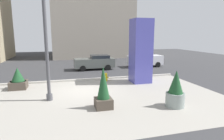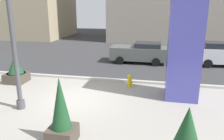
# 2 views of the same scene
# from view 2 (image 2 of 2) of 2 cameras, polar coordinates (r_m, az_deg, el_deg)

# --- Properties ---
(ground_plane) EXTENTS (60.00, 60.00, 0.00)m
(ground_plane) POSITION_cam_2_polar(r_m,az_deg,el_deg) (15.10, -3.54, -1.49)
(ground_plane) COLOR #38383A
(plaza_pavement) EXTENTS (18.00, 10.00, 0.02)m
(plaza_pavement) POSITION_cam_2_polar(r_m,az_deg,el_deg) (9.87, -12.90, -11.76)
(plaza_pavement) COLOR #9E998E
(plaza_pavement) RESTS_ON ground_plane
(curb_strip) EXTENTS (18.00, 0.24, 0.16)m
(curb_strip) POSITION_cam_2_polar(r_m,az_deg,el_deg) (14.27, -4.47, -2.22)
(curb_strip) COLOR #B7B2A8
(curb_strip) RESTS_ON ground_plane
(lamp_post) EXTENTS (0.44, 0.44, 7.08)m
(lamp_post) POSITION_cam_2_polar(r_m,az_deg,el_deg) (10.38, -23.69, 8.72)
(lamp_post) COLOR #4C4C51
(lamp_post) RESTS_ON ground_plane
(art_pillar_blue) EXTENTS (1.53, 1.53, 5.21)m
(art_pillar_blue) POSITION_cam_2_polar(r_m,az_deg,el_deg) (11.49, 17.63, 5.61)
(art_pillar_blue) COLOR #4C4CAD
(art_pillar_blue) RESTS_ON ground_plane
(potted_plant_by_pillar) EXTENTS (0.91, 0.91, 2.32)m
(potted_plant_by_pillar) POSITION_cam_2_polar(r_m,az_deg,el_deg) (7.88, -12.60, -10.97)
(potted_plant_by_pillar) COLOR #4C4238
(potted_plant_by_pillar) RESTS_ON ground_plane
(potted_plant_near_right) EXTENTS (1.17, 1.17, 1.60)m
(potted_plant_near_right) POSITION_cam_2_polar(r_m,az_deg,el_deg) (14.80, -22.89, -0.26)
(potted_plant_near_right) COLOR #4C4238
(potted_plant_near_right) RESTS_ON ground_plane
(fire_hydrant) EXTENTS (0.36, 0.26, 0.75)m
(fire_hydrant) POSITION_cam_2_polar(r_m,az_deg,el_deg) (13.04, 4.44, -2.66)
(fire_hydrant) COLOR gold
(fire_hydrant) RESTS_ON ground_plane
(car_passing_lane) EXTENTS (4.50, 2.07, 1.64)m
(car_passing_lane) POSITION_cam_2_polar(r_m,az_deg,el_deg) (18.56, 7.01, 4.42)
(car_passing_lane) COLOR #565B56
(car_passing_lane) RESTS_ON ground_plane
(car_far_lane) EXTENTS (4.27, 2.08, 1.80)m
(car_far_lane) POSITION_cam_2_polar(r_m,az_deg,el_deg) (19.40, 26.02, 3.60)
(car_far_lane) COLOR silver
(car_far_lane) RESTS_ON ground_plane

